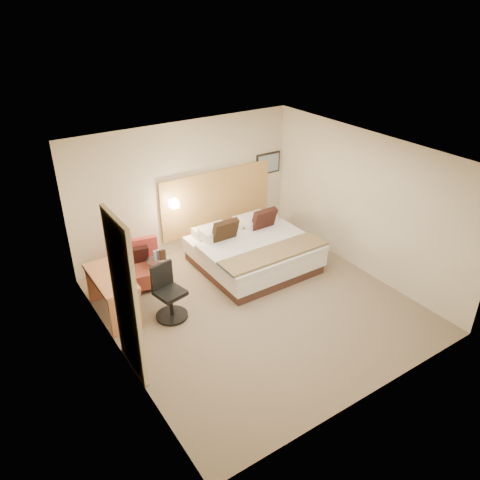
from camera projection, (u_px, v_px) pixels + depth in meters
floor at (257, 306)px, 8.14m from camera, size 4.80×5.00×0.02m
ceiling at (260, 155)px, 6.86m from camera, size 4.80×5.00×0.02m
wall_back at (186, 188)px, 9.35m from camera, size 4.80×0.02×2.70m
wall_front at (379, 317)px, 5.65m from camera, size 4.80×0.02×2.70m
wall_left at (114, 282)px, 6.33m from camera, size 0.02×5.00×2.70m
wall_right at (364, 204)px, 8.67m from camera, size 0.02×5.00×2.70m
headboard_panel at (217, 200)px, 9.85m from camera, size 2.60×0.04×1.30m
art_frame at (268, 163)px, 10.24m from camera, size 0.62×0.03×0.47m
art_canvas at (269, 164)px, 10.22m from camera, size 0.54×0.01×0.39m
lamp_arm at (173, 203)px, 9.21m from camera, size 0.02×0.12×0.02m
lamp_shade at (174, 204)px, 9.16m from camera, size 0.15×0.15×0.15m
curtain at (125, 298)px, 6.23m from camera, size 0.06×0.90×2.42m
bottle_a at (155, 256)px, 8.45m from camera, size 0.07×0.07×0.19m
bottle_b at (158, 254)px, 8.50m from camera, size 0.07×0.07×0.19m
menu_folder at (163, 255)px, 8.47m from camera, size 0.13×0.08×0.20m
bed at (253, 251)px, 9.16m from camera, size 2.14×2.04×1.03m
lounge_chair at (141, 268)px, 8.60m from camera, size 0.89×0.81×0.83m
side_table at (160, 270)px, 8.61m from camera, size 0.59×0.59×0.51m
desk at (113, 284)px, 7.65m from camera, size 0.56×1.22×0.76m
desk_chair at (169, 296)px, 7.70m from camera, size 0.63×0.63×0.95m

